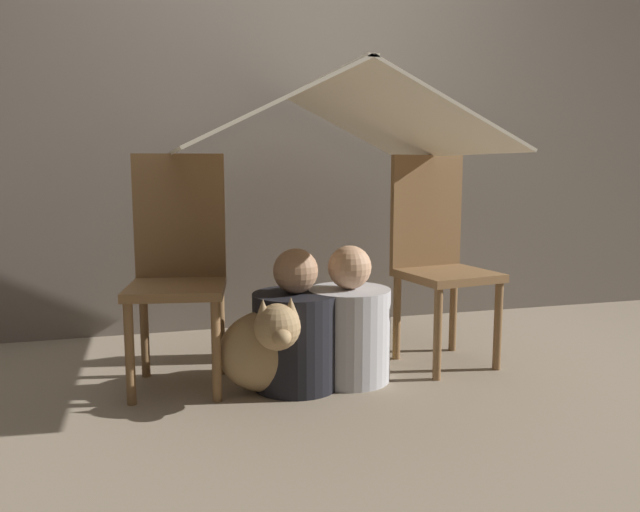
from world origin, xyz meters
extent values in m
plane|color=gray|center=(0.00, 0.00, 0.00)|extent=(8.80, 8.80, 0.00)
cube|color=#6B6056|center=(0.00, 1.09, 1.25)|extent=(7.00, 0.05, 2.50)
cylinder|color=brown|center=(-0.78, 0.03, 0.20)|extent=(0.04, 0.04, 0.40)
cylinder|color=brown|center=(-0.46, -0.02, 0.20)|extent=(0.04, 0.04, 0.40)
cylinder|color=brown|center=(-0.73, 0.35, 0.20)|extent=(0.04, 0.04, 0.40)
cylinder|color=brown|center=(-0.41, 0.30, 0.20)|extent=(0.04, 0.04, 0.40)
cube|color=brown|center=(-0.60, 0.16, 0.41)|extent=(0.44, 0.44, 0.04)
cube|color=brown|center=(-0.57, 0.34, 0.69)|extent=(0.38, 0.09, 0.52)
cylinder|color=brown|center=(0.46, -0.02, 0.20)|extent=(0.04, 0.04, 0.40)
cylinder|color=brown|center=(0.78, 0.03, 0.20)|extent=(0.04, 0.04, 0.40)
cylinder|color=brown|center=(0.41, 0.30, 0.20)|extent=(0.04, 0.04, 0.40)
cylinder|color=brown|center=(0.73, 0.35, 0.20)|extent=(0.04, 0.04, 0.40)
cube|color=brown|center=(0.60, 0.16, 0.41)|extent=(0.44, 0.44, 0.04)
cube|color=brown|center=(0.57, 0.34, 0.69)|extent=(0.38, 0.09, 0.52)
cube|color=silver|center=(-0.30, 0.16, 1.10)|extent=(0.60, 1.26, 0.30)
cube|color=silver|center=(0.30, 0.16, 1.10)|extent=(0.60, 1.26, 0.30)
cube|color=silver|center=(0.00, 0.16, 1.24)|extent=(0.04, 1.26, 0.01)
cylinder|color=black|center=(-0.13, 0.06, 0.20)|extent=(0.35, 0.35, 0.39)
sphere|color=#9E7556|center=(-0.13, 0.06, 0.48)|extent=(0.18, 0.18, 0.18)
cylinder|color=#B2B2B7|center=(0.11, 0.08, 0.20)|extent=(0.35, 0.35, 0.39)
sphere|color=tan|center=(0.11, 0.08, 0.48)|extent=(0.18, 0.18, 0.18)
ellipsoid|color=#9E7F56|center=(-0.24, 0.03, 0.17)|extent=(0.41, 0.22, 0.34)
sphere|color=#9E7F56|center=(-0.24, -0.12, 0.30)|extent=(0.18, 0.18, 0.18)
ellipsoid|color=#9E7F56|center=(-0.24, -0.20, 0.29)|extent=(0.07, 0.09, 0.06)
cone|color=#9E7F56|center=(-0.30, -0.12, 0.38)|extent=(0.06, 0.06, 0.08)
cone|color=#9E7F56|center=(-0.19, -0.12, 0.38)|extent=(0.06, 0.06, 0.08)
cube|color=#E5CC66|center=(0.00, 0.23, 0.05)|extent=(0.47, 0.37, 0.10)
camera|label=1|loc=(-0.69, -2.35, 0.90)|focal=35.00mm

